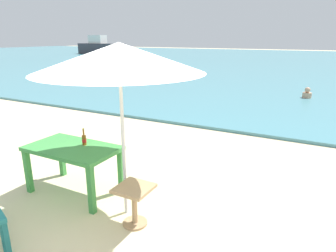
{
  "coord_description": "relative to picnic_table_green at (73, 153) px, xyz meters",
  "views": [
    {
      "loc": [
        2.23,
        -2.22,
        2.36
      ],
      "look_at": [
        -0.53,
        3.0,
        0.6
      ],
      "focal_mm": 32.08,
      "sensor_mm": 36.0,
      "label": 1
    }
  ],
  "objects": [
    {
      "name": "ground_plane",
      "position": [
        1.05,
        -0.88,
        -0.65
      ],
      "size": [
        120.0,
        120.0,
        0.0
      ],
      "primitive_type": "plane",
      "color": "beige"
    },
    {
      "name": "picnic_table_green",
      "position": [
        0.0,
        0.0,
        0.0
      ],
      "size": [
        1.4,
        0.8,
        0.76
      ],
      "color": "#3D8C42",
      "rests_on": "ground_plane"
    },
    {
      "name": "beer_bottle_amber",
      "position": [
        0.11,
        0.15,
        0.2
      ],
      "size": [
        0.07,
        0.07,
        0.26
      ],
      "color": "brown",
      "rests_on": "picnic_table_green"
    },
    {
      "name": "patio_umbrella",
      "position": [
        1.04,
        -0.11,
        1.47
      ],
      "size": [
        2.1,
        2.1,
        2.3
      ],
      "color": "silver",
      "rests_on": "ground_plane"
    },
    {
      "name": "swimmer_person",
      "position": [
        2.69,
        9.59,
        -0.41
      ],
      "size": [
        0.34,
        0.34,
        0.41
      ],
      "color": "tan",
      "rests_on": "sea_water"
    },
    {
      "name": "boat_barge",
      "position": [
        -24.51,
        29.95,
        0.32
      ],
      "size": [
        6.8,
        1.86,
        2.47
      ],
      "color": "#38383F",
      "rests_on": "sea_water"
    },
    {
      "name": "sea_water",
      "position": [
        1.05,
        29.12,
        -0.61
      ],
      "size": [
        120.0,
        50.0,
        0.08
      ],
      "primitive_type": "cube",
      "color": "teal",
      "rests_on": "ground_plane"
    },
    {
      "name": "side_table_wood",
      "position": [
        1.31,
        -0.28,
        -0.3
      ],
      "size": [
        0.44,
        0.44,
        0.54
      ],
      "color": "tan",
      "rests_on": "ground_plane"
    }
  ]
}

